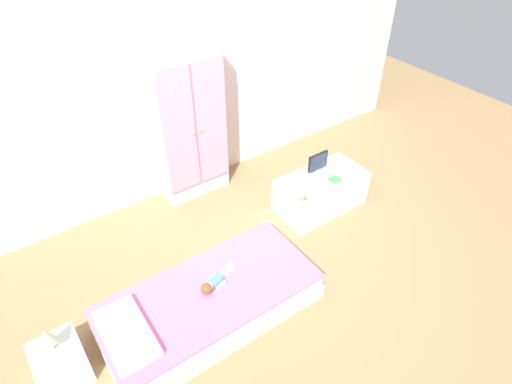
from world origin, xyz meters
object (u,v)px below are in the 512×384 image
nightstand (61,363)px  doll (213,284)px  bed (210,303)px  tv_stand (321,192)px  rocking_horse_toy (305,195)px  table_lamp (47,337)px  book_green (335,179)px  wardrobe (190,126)px  tv_monitor (318,162)px

nightstand → doll: bearing=-5.1°
bed → tv_stand: (1.69, 0.53, 0.06)m
bed → tv_stand: tv_stand is taller
rocking_horse_toy → table_lamp: bearing=-175.0°
tv_stand → rocking_horse_toy: (-0.39, -0.17, 0.26)m
table_lamp → rocking_horse_toy: table_lamp is taller
book_green → tv_stand: bearing=122.2°
doll → table_lamp: 1.25m
nightstand → tv_stand: 2.89m
bed → table_lamp: (-1.17, 0.14, 0.38)m
tv_stand → rocking_horse_toy: bearing=-155.9°
doll → rocking_horse_toy: size_ratio=3.28×
table_lamp → tv_stand: 2.91m
wardrobe → rocking_horse_toy: 1.41m
doll → nightstand: bearing=174.9°
table_lamp → wardrobe: bearing=37.1°
rocking_horse_toy → tv_monitor: bearing=34.1°
doll → nightstand: 1.24m
wardrobe → doll: bearing=-113.4°
doll → rocking_horse_toy: (1.25, 0.33, 0.14)m
bed → nightstand: 1.18m
nightstand → rocking_horse_toy: size_ratio=2.95×
rocking_horse_toy → book_green: size_ratio=0.98×
tv_monitor → nightstand: bearing=-170.6°
nightstand → wardrobe: wardrobe is taller
bed → wardrobe: size_ratio=1.07×
tv_monitor → doll: bearing=-160.3°
tv_monitor → book_green: 0.25m
book_green → table_lamp: bearing=-174.6°
nightstand → tv_monitor: size_ratio=1.40×
wardrobe → rocking_horse_toy: size_ratio=14.41×
bed → tv_stand: bearing=17.3°
wardrobe → table_lamp: bearing=-142.9°
doll → tv_monitor: size_ratio=1.55×
doll → wardrobe: wardrobe is taller
bed → table_lamp: size_ratio=7.42×
doll → table_lamp: size_ratio=1.57×
nightstand → wardrobe: (1.90, 1.44, 0.67)m
tv_stand → book_green: book_green is taller
wardrobe → book_green: size_ratio=14.17×
doll → tv_monitor: (1.63, 0.59, 0.23)m
tv_stand → book_green: size_ratio=7.99×
book_green → nightstand: bearing=-174.6°
bed → doll: 0.19m
tv_monitor → tv_stand: bearing=-86.2°
nightstand → book_green: book_green is taller
table_lamp → book_green: size_ratio=2.05×
nightstand → table_lamp: bearing=90.0°
rocking_horse_toy → nightstand: bearing=-175.0°
table_lamp → tv_stand: (2.87, 0.39, -0.31)m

